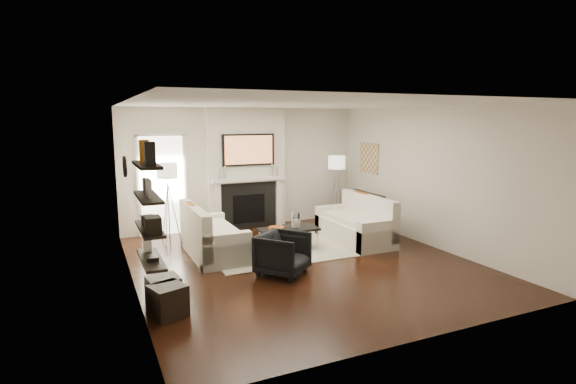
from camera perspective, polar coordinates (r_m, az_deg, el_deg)
name	(u,v)px	position (r m, az deg, el deg)	size (l,w,h in m)	color
room_envelope	(303,185)	(7.52, 1.89, 0.83)	(6.00, 6.00, 6.00)	black
chimney_breast	(246,168)	(10.16, -5.31, 3.00)	(1.80, 0.25, 2.70)	silver
fireplace_surround	(249,206)	(10.16, -4.99, -1.73)	(1.30, 0.02, 1.04)	black
firebox	(249,209)	(10.17, -4.97, -2.13)	(0.75, 0.02, 0.65)	black
mantel_pilaster_l	(218,207)	(9.91, -8.86, -1.91)	(0.12, 0.08, 1.10)	white
mantel_pilaster_r	(279,202)	(10.38, -1.19, -1.29)	(0.12, 0.08, 1.10)	white
mantel_shelf	(249,180)	(10.02, -4.94, 1.59)	(1.70, 0.18, 0.07)	white
tv_body	(248,150)	(9.97, -5.04, 5.37)	(1.20, 0.06, 0.70)	black
tv_screen	(249,150)	(9.94, -4.98, 5.35)	(1.10, 0.01, 0.62)	#BF723F
candlestick_l_tall	(225,172)	(9.83, -8.00, 2.48)	(0.04, 0.04, 0.30)	silver
candlestick_l_short	(219,174)	(9.80, -8.73, 2.26)	(0.04, 0.04, 0.24)	silver
candlestick_r_tall	(272,170)	(10.20, -2.06, 2.80)	(0.04, 0.04, 0.30)	silver
candlestick_r_short	(277,171)	(10.25, -1.38, 2.67)	(0.04, 0.04, 0.24)	silver
hallway_panel	(162,186)	(9.86, -15.69, 0.74)	(0.90, 0.02, 2.10)	white
door_trim_l	(139,188)	(9.78, -18.45, 0.54)	(0.06, 0.06, 2.16)	white
door_trim_r	(185,185)	(9.92, -12.94, 0.91)	(0.06, 0.06, 2.16)	white
door_trim_top	(160,135)	(9.75, -15.96, 7.02)	(1.02, 0.06, 0.06)	white
rug	(277,249)	(8.58, -1.43, -7.30)	(2.60, 2.00, 0.01)	#B5AC95
loveseat_left_base	(214,244)	(8.31, -9.40, -6.53)	(0.85, 1.80, 0.42)	silver
loveseat_left_back	(195,229)	(8.15, -11.74, -4.60)	(0.18, 1.80, 0.80)	silver
loveseat_left_arm_n	(227,251)	(7.53, -7.80, -7.43)	(0.85, 0.18, 0.60)	silver
loveseat_left_arm_s	(203,229)	(9.04, -10.76, -4.67)	(0.85, 0.18, 0.60)	silver
loveseat_left_cushion	(216,230)	(8.25, -9.11, -4.75)	(0.63, 1.44, 0.10)	silver
pillow_left_orange	(191,214)	(8.39, -12.24, -2.79)	(0.10, 0.42, 0.42)	#945512
pillow_left_charcoal	(198,222)	(7.82, -11.30, -3.72)	(0.10, 0.40, 0.40)	black
loveseat_right_base	(354,231)	(9.19, 8.41, -4.95)	(0.85, 1.80, 0.42)	silver
loveseat_right_back	(369,215)	(9.30, 10.20, -2.83)	(0.18, 1.80, 0.80)	silver
loveseat_right_arm_n	(378,236)	(8.52, 11.38, -5.55)	(0.85, 0.18, 0.60)	silver
loveseat_right_arm_s	(334,219)	(9.84, 5.88, -3.41)	(0.85, 0.18, 0.60)	silver
loveseat_right_cushion	(352,219)	(9.11, 8.19, -3.40)	(0.63, 1.44, 0.10)	silver
pillow_right_orange	(361,202)	(9.51, 9.21, -1.29)	(0.10, 0.42, 0.42)	#945512
pillow_right_charcoal	(378,208)	(9.03, 11.31, -1.98)	(0.10, 0.40, 0.40)	black
coffee_table	(289,229)	(8.48, 0.08, -4.73)	(1.10, 0.55, 0.04)	black
coffee_leg_nw	(268,246)	(8.15, -2.49, -6.85)	(0.02, 0.02, 0.38)	silver
coffee_leg_ne	(317,240)	(8.56, 3.76, -6.08)	(0.02, 0.02, 0.38)	silver
coffee_leg_sw	(260,240)	(8.55, -3.60, -6.10)	(0.02, 0.02, 0.38)	silver
coffee_leg_se	(307,234)	(8.94, 2.43, -5.40)	(0.02, 0.02, 0.38)	silver
hurricane_glass	(296,220)	(8.51, 1.01, -3.59)	(0.18, 0.18, 0.31)	white
hurricane_candle	(296,223)	(8.52, 1.01, -4.01)	(0.10, 0.10, 0.15)	white
copper_bowl	(276,228)	(8.38, -1.48, -4.60)	(0.30, 0.30, 0.05)	#BD5E1F
armchair	(283,252)	(7.19, -0.65, -7.60)	(0.71, 0.67, 0.73)	black
lamp_left_post	(169,213)	(9.25, -14.89, -2.61)	(0.02, 0.02, 1.20)	silver
lamp_left_shade	(167,171)	(9.11, -15.12, 2.63)	(0.40, 0.40, 0.30)	white
lamp_left_leg_a	(174,213)	(9.26, -14.22, -2.56)	(0.02, 0.02, 1.25)	silver
lamp_left_leg_b	(165,212)	(9.33, -15.33, -2.52)	(0.02, 0.02, 1.25)	silver
lamp_left_leg_c	(167,214)	(9.15, -15.13, -2.75)	(0.02, 0.02, 1.25)	silver
lamp_right_post	(336,198)	(10.67, 6.12, -0.79)	(0.02, 0.02, 1.20)	silver
lamp_right_shade	(337,162)	(10.55, 6.20, 3.76)	(0.40, 0.40, 0.30)	white
lamp_right_leg_a	(340,198)	(10.72, 6.63, -0.75)	(0.02, 0.02, 1.25)	silver
lamp_right_leg_b	(332,198)	(10.72, 5.61, -0.73)	(0.02, 0.02, 1.25)	silver
lamp_right_leg_c	(336,199)	(10.56, 6.13, -0.89)	(0.02, 0.02, 1.25)	silver
console_top	(364,194)	(10.60, 9.62, -0.22)	(0.35, 1.20, 0.04)	black
console_leg_n	(377,214)	(10.22, 11.29, -2.76)	(0.30, 0.04, 0.71)	black
console_leg_s	(351,205)	(11.11, 7.99, -1.70)	(0.30, 0.04, 0.71)	black
wall_art	(369,158)	(10.64, 10.25, 4.25)	(0.03, 0.70, 0.70)	tan
shelf_bottom	(151,260)	(5.98, -16.97, -8.21)	(0.25, 1.00, 0.04)	black
shelf_lower	(150,229)	(5.87, -17.15, -4.48)	(0.25, 1.00, 0.04)	black
shelf_upper	(148,197)	(5.79, -17.34, -0.63)	(0.25, 1.00, 0.04)	black
shelf_top	(146,165)	(5.74, -17.53, 3.30)	(0.25, 1.00, 0.04)	black
decor_magfile_a	(150,154)	(5.37, -17.14, 4.63)	(0.12, 0.10, 0.28)	black
decor_magfile_b	(144,151)	(5.87, -17.78, 4.96)	(0.12, 0.10, 0.28)	#945512
decor_frame_a	(149,188)	(5.66, -17.26, 0.46)	(0.04, 0.30, 0.22)	white
decor_frame_b	(145,185)	(6.06, -17.73, 0.80)	(0.04, 0.22, 0.18)	black
decor_wine_rack	(153,225)	(5.54, -16.79, -4.02)	(0.18, 0.25, 0.20)	black
decor_box_small	(147,220)	(6.03, -17.41, -3.38)	(0.15, 0.12, 0.12)	black
decor_books	(152,258)	(5.90, -16.90, -8.00)	(0.14, 0.20, 0.05)	black
decor_box_tall	(147,244)	(6.28, -17.43, -6.37)	(0.10, 0.10, 0.18)	white
clock_rim	(125,167)	(7.63, -20.03, 3.04)	(0.34, 0.34, 0.04)	black
clock_face	(126,167)	(7.63, -19.85, 3.06)	(0.29, 0.29, 0.01)	white
ottoman_near	(163,292)	(6.29, -15.53, -12.09)	(0.40, 0.40, 0.40)	black
ottoman_far	(168,301)	(5.98, -15.03, -13.19)	(0.40, 0.40, 0.40)	black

